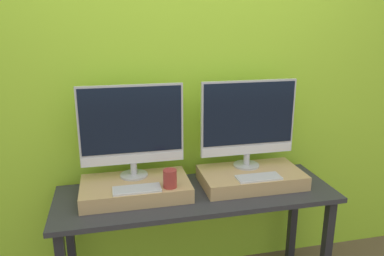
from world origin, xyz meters
The scene contains 9 objects.
wall_back centered at (0.00, 0.63, 1.30)m, with size 8.00×0.04×2.60m.
workbench centered at (0.00, 0.28, 0.65)m, with size 1.68×0.56×0.74m.
wooden_riser_left centered at (-0.36, 0.32, 0.79)m, with size 0.63×0.37×0.09m.
monitor_left centered at (-0.36, 0.41, 1.14)m, with size 0.61×0.17×0.56m.
keyboard_left centered at (-0.36, 0.20, 0.84)m, with size 0.27×0.11×0.01m.
mug centered at (-0.18, 0.20, 0.88)m, with size 0.08×0.08×0.10m.
wooden_riser_right centered at (0.36, 0.32, 0.79)m, with size 0.63×0.37×0.09m.
monitor_right centered at (0.36, 0.41, 1.14)m, with size 0.61×0.17×0.56m.
keyboard_right centered at (0.36, 0.20, 0.84)m, with size 0.27×0.11×0.01m.
Camera 1 is at (-0.49, -1.73, 1.74)m, focal length 35.00 mm.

